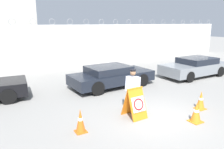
{
  "coord_description": "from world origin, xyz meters",
  "views": [
    {
      "loc": [
        -5.27,
        -5.96,
        3.51
      ],
      "look_at": [
        -0.36,
        2.58,
        1.15
      ],
      "focal_mm": 35.0,
      "sensor_mm": 36.0,
      "label": 1
    }
  ],
  "objects_px": {
    "security_guard": "(133,88)",
    "traffic_cone_far": "(196,112)",
    "parked_car_rear_sedan": "(111,76)",
    "barricade_sign": "(135,103)",
    "parked_car_far_side": "(195,67)",
    "traffic_cone_near": "(201,100)",
    "traffic_cone_mid": "(80,121)"
  },
  "relations": [
    {
      "from": "security_guard",
      "to": "traffic_cone_far",
      "type": "relative_size",
      "value": 2.36
    },
    {
      "from": "barricade_sign",
      "to": "security_guard",
      "type": "bearing_deg",
      "value": 63.82
    },
    {
      "from": "security_guard",
      "to": "traffic_cone_near",
      "type": "xyz_separation_m",
      "value": [
        2.59,
        -1.22,
        -0.58
      ]
    },
    {
      "from": "parked_car_rear_sedan",
      "to": "traffic_cone_far",
      "type": "bearing_deg",
      "value": -88.84
    },
    {
      "from": "security_guard",
      "to": "traffic_cone_mid",
      "type": "relative_size",
      "value": 2.18
    },
    {
      "from": "security_guard",
      "to": "traffic_cone_far",
      "type": "distance_m",
      "value": 2.49
    },
    {
      "from": "barricade_sign",
      "to": "security_guard",
      "type": "relative_size",
      "value": 0.66
    },
    {
      "from": "barricade_sign",
      "to": "security_guard",
      "type": "height_order",
      "value": "security_guard"
    },
    {
      "from": "traffic_cone_far",
      "to": "parked_car_far_side",
      "type": "height_order",
      "value": "parked_car_far_side"
    },
    {
      "from": "security_guard",
      "to": "parked_car_far_side",
      "type": "xyz_separation_m",
      "value": [
        7.0,
        2.8,
        -0.33
      ]
    },
    {
      "from": "traffic_cone_near",
      "to": "traffic_cone_mid",
      "type": "height_order",
      "value": "traffic_cone_mid"
    },
    {
      "from": "parked_car_rear_sedan",
      "to": "parked_car_far_side",
      "type": "xyz_separation_m",
      "value": [
        6.0,
        -0.66,
        0.02
      ]
    },
    {
      "from": "security_guard",
      "to": "parked_car_rear_sedan",
      "type": "bearing_deg",
      "value": -63.79
    },
    {
      "from": "traffic_cone_near",
      "to": "traffic_cone_mid",
      "type": "bearing_deg",
      "value": 172.79
    },
    {
      "from": "traffic_cone_far",
      "to": "parked_car_far_side",
      "type": "relative_size",
      "value": 0.16
    },
    {
      "from": "traffic_cone_mid",
      "to": "parked_car_rear_sedan",
      "type": "height_order",
      "value": "parked_car_rear_sedan"
    },
    {
      "from": "barricade_sign",
      "to": "security_guard",
      "type": "distance_m",
      "value": 0.69
    },
    {
      "from": "traffic_cone_near",
      "to": "parked_car_far_side",
      "type": "height_order",
      "value": "parked_car_far_side"
    },
    {
      "from": "security_guard",
      "to": "parked_car_far_side",
      "type": "distance_m",
      "value": 7.55
    },
    {
      "from": "barricade_sign",
      "to": "parked_car_far_side",
      "type": "height_order",
      "value": "parked_car_far_side"
    },
    {
      "from": "security_guard",
      "to": "traffic_cone_far",
      "type": "xyz_separation_m",
      "value": [
        1.43,
        -1.94,
        -0.6
      ]
    },
    {
      "from": "parked_car_rear_sedan",
      "to": "security_guard",
      "type": "bearing_deg",
      "value": -109.53
    },
    {
      "from": "barricade_sign",
      "to": "traffic_cone_near",
      "type": "relative_size",
      "value": 1.49
    },
    {
      "from": "traffic_cone_near",
      "to": "traffic_cone_far",
      "type": "xyz_separation_m",
      "value": [
        -1.16,
        -0.73,
        -0.02
      ]
    },
    {
      "from": "traffic_cone_near",
      "to": "parked_car_far_side",
      "type": "distance_m",
      "value": 5.97
    },
    {
      "from": "traffic_cone_near",
      "to": "parked_car_rear_sedan",
      "type": "xyz_separation_m",
      "value": [
        -1.59,
        4.67,
        0.24
      ]
    },
    {
      "from": "barricade_sign",
      "to": "parked_car_rear_sedan",
      "type": "height_order",
      "value": "parked_car_rear_sedan"
    },
    {
      "from": "barricade_sign",
      "to": "parked_car_rear_sedan",
      "type": "relative_size",
      "value": 0.24
    },
    {
      "from": "traffic_cone_mid",
      "to": "parked_car_rear_sedan",
      "type": "distance_m",
      "value": 5.32
    },
    {
      "from": "barricade_sign",
      "to": "parked_car_rear_sedan",
      "type": "bearing_deg",
      "value": 70.37
    },
    {
      "from": "security_guard",
      "to": "traffic_cone_near",
      "type": "distance_m",
      "value": 2.92
    },
    {
      "from": "security_guard",
      "to": "traffic_cone_mid",
      "type": "bearing_deg",
      "value": 55.57
    }
  ]
}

